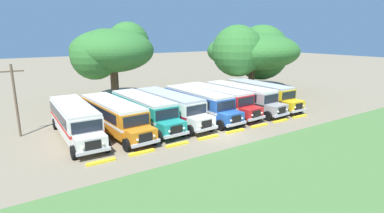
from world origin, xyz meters
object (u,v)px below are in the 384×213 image
at_px(parked_bus_slot_2, 144,109).
at_px(parked_bus_slot_6, 241,96).
at_px(parked_bus_slot_0, 75,119).
at_px(parked_bus_slot_4, 199,102).
at_px(utility_pole, 15,98).
at_px(parked_bus_slot_7, 260,93).
at_px(secondary_tree, 251,52).
at_px(parked_bus_slot_1, 114,115).
at_px(broad_shade_tree, 111,50).
at_px(parked_bus_slot_5, 217,99).
at_px(parked_bus_slot_3, 170,106).

xyz_separation_m(parked_bus_slot_2, parked_bus_slot_6, (12.02, -0.52, 0.00)).
bearing_deg(parked_bus_slot_2, parked_bus_slot_0, -93.63).
distance_m(parked_bus_slot_4, utility_pole, 16.88).
bearing_deg(parked_bus_slot_0, parked_bus_slot_6, 89.11).
relative_size(parked_bus_slot_7, secondary_tree, 0.70).
distance_m(parked_bus_slot_0, parked_bus_slot_1, 3.28).
bearing_deg(parked_bus_slot_1, broad_shade_tree, 157.29).
height_order(parked_bus_slot_4, secondary_tree, secondary_tree).
bearing_deg(parked_bus_slot_5, parked_bus_slot_2, -94.80).
relative_size(parked_bus_slot_3, broad_shade_tree, 0.97).
distance_m(parked_bus_slot_3, parked_bus_slot_7, 12.49).
relative_size(parked_bus_slot_3, secondary_tree, 0.71).
bearing_deg(parked_bus_slot_3, parked_bus_slot_2, -96.59).
relative_size(parked_bus_slot_2, parked_bus_slot_7, 1.00).
relative_size(parked_bus_slot_0, parked_bus_slot_3, 0.99).
xyz_separation_m(parked_bus_slot_4, secondary_tree, (15.42, 8.30, 4.46)).
xyz_separation_m(parked_bus_slot_3, parked_bus_slot_4, (3.33, -0.23, 0.00)).
relative_size(parked_bus_slot_1, parked_bus_slot_2, 1.00).
bearing_deg(parked_bus_slot_6, secondary_tree, 127.91).
bearing_deg(utility_pole, secondary_tree, 8.88).
xyz_separation_m(parked_bus_slot_6, broad_shade_tree, (-10.45, 13.75, 4.97)).
relative_size(broad_shade_tree, utility_pole, 1.81).
xyz_separation_m(parked_bus_slot_4, parked_bus_slot_7, (9.16, 0.04, 0.00)).
bearing_deg(parked_bus_slot_3, parked_bus_slot_1, -90.97).
bearing_deg(secondary_tree, utility_pole, -171.12).
relative_size(parked_bus_slot_1, broad_shade_tree, 0.97).
bearing_deg(broad_shade_tree, parked_bus_slot_4, -71.45).
bearing_deg(secondary_tree, parked_bus_slot_5, -147.90).
distance_m(parked_bus_slot_3, utility_pole, 13.60).
xyz_separation_m(parked_bus_slot_1, parked_bus_slot_3, (5.89, 0.28, 0.00)).
relative_size(parked_bus_slot_1, parked_bus_slot_3, 1.00).
height_order(parked_bus_slot_7, utility_pole, utility_pole).
height_order(parked_bus_slot_6, utility_pole, utility_pole).
distance_m(parked_bus_slot_1, broad_shade_tree, 15.26).
xyz_separation_m(parked_bus_slot_7, utility_pole, (-25.61, 3.28, 1.77)).
distance_m(parked_bus_slot_4, broad_shade_tree, 15.19).
height_order(parked_bus_slot_6, parked_bus_slot_7, same).
relative_size(broad_shade_tree, secondary_tree, 0.73).
relative_size(parked_bus_slot_2, parked_bus_slot_4, 1.00).
bearing_deg(parked_bus_slot_5, parked_bus_slot_4, -87.88).
bearing_deg(secondary_tree, broad_shade_tree, 165.12).
bearing_deg(parked_bus_slot_1, parked_bus_slot_3, 88.81).
bearing_deg(parked_bus_slot_0, parked_bus_slot_5, 90.38).
relative_size(parked_bus_slot_4, broad_shade_tree, 0.97).
distance_m(parked_bus_slot_2, broad_shade_tree, 14.22).
bearing_deg(parked_bus_slot_0, utility_pole, -123.81).
xyz_separation_m(parked_bus_slot_4, utility_pole, (-16.45, 3.32, 1.77)).
xyz_separation_m(parked_bus_slot_0, parked_bus_slot_2, (6.31, -0.14, 0.00)).
bearing_deg(parked_bus_slot_6, parked_bus_slot_0, -95.69).
bearing_deg(parked_bus_slot_7, broad_shade_tree, -134.65).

